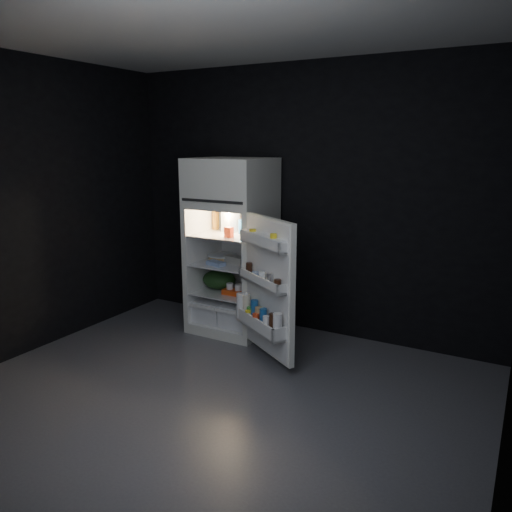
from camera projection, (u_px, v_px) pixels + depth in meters
The scene contains 19 objects.
floor at pixel (214, 396), 3.89m from camera, with size 4.00×3.40×0.00m, color #57575C.
ceiling at pixel (206, 23), 3.29m from camera, with size 4.00×3.40×0.00m, color silver.
wall_back at pixel (305, 201), 5.04m from camera, with size 4.00×0.00×2.70m, color black.
wall_left at pixel (29, 208), 4.54m from camera, with size 0.00×3.40×2.70m, color black.
refrigerator at pixel (233, 240), 5.10m from camera, with size 0.76×0.71×1.78m.
fridge_door at pixel (266, 289), 4.34m from camera, with size 0.71×0.55×1.22m.
milk_jug at pixel (230, 221), 5.11m from camera, with size 0.13×0.13×0.24m, color white.
mayo_jar at pixel (244, 227), 5.04m from camera, with size 0.10×0.10×0.14m, color #1B5092.
jam_jar at pixel (248, 230), 4.91m from camera, with size 0.10×0.10×0.13m, color black.
amber_bottle at pixel (216, 219), 5.28m from camera, with size 0.07×0.07×0.22m, color #AE6D1B.
small_carton at pixel (229, 232), 4.85m from camera, with size 0.08×0.06×0.10m, color red.
egg_carton at pixel (235, 260), 5.08m from camera, with size 0.26×0.10×0.07m, color gray.
pie at pixel (222, 257), 5.26m from camera, with size 0.28×0.28×0.04m, color tan.
flat_package at pixel (216, 263), 4.99m from camera, with size 0.20×0.10×0.04m, color #7D96C1.
wrapped_pkg at pixel (260, 260), 5.13m from camera, with size 0.13×0.11×0.05m, color beige.
produce_bag at pixel (219, 280), 5.23m from camera, with size 0.36×0.31×0.20m, color #193815.
yogurt_tray at pixel (235, 292), 5.04m from camera, with size 0.24×0.13×0.05m, color #D34112.
small_can_red at pixel (253, 286), 5.19m from camera, with size 0.07×0.07×0.09m, color #D34112.
small_can_silver at pixel (259, 287), 5.17m from camera, with size 0.07×0.07×0.09m, color #BAB9BE.
Camera 1 is at (2.02, -2.94, 1.94)m, focal length 35.00 mm.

